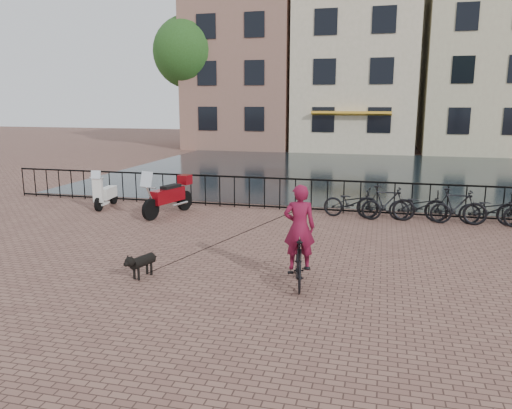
% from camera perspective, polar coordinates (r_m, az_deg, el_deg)
% --- Properties ---
extents(ground, '(100.00, 100.00, 0.00)m').
position_cam_1_polar(ground, '(8.38, -5.20, -12.18)').
color(ground, brown).
rests_on(ground, ground).
extents(canal_water, '(20.00, 20.00, 0.00)m').
position_cam_1_polar(canal_water, '(24.87, 8.20, 3.82)').
color(canal_water, black).
rests_on(canal_water, ground).
extents(railing, '(20.00, 0.05, 1.02)m').
position_cam_1_polar(railing, '(15.69, 4.52, 1.13)').
color(railing, black).
rests_on(railing, ground).
extents(canal_house_left, '(7.50, 9.00, 12.80)m').
position_cam_1_polar(canal_house_left, '(38.67, -0.90, 16.24)').
color(canal_house_left, '#87604F').
rests_on(canal_house_left, ground).
extents(canal_house_mid, '(8.00, 9.50, 11.80)m').
position_cam_1_polar(canal_house_mid, '(37.34, 11.48, 15.40)').
color(canal_house_mid, '#BFB490').
rests_on(canal_house_mid, ground).
extents(canal_house_right, '(7.00, 9.00, 13.30)m').
position_cam_1_polar(canal_house_right, '(37.81, 24.20, 15.73)').
color(canal_house_right, tan).
rests_on(canal_house_right, ground).
extents(tree_far_left, '(5.04, 5.04, 9.27)m').
position_cam_1_polar(tree_far_left, '(36.96, -7.66, 16.86)').
color(tree_far_left, black).
rests_on(tree_far_left, ground).
extents(cyclist, '(0.78, 1.69, 2.23)m').
position_cam_1_polar(cyclist, '(9.29, 4.95, -4.19)').
color(cyclist, black).
rests_on(cyclist, ground).
extents(dog, '(0.47, 0.81, 0.52)m').
position_cam_1_polar(dog, '(10.06, -12.83, -6.68)').
color(dog, black).
rests_on(dog, ground).
extents(motorcycle, '(1.04, 2.10, 1.46)m').
position_cam_1_polar(motorcycle, '(15.21, -10.05, 1.51)').
color(motorcycle, maroon).
rests_on(motorcycle, ground).
extents(scooter, '(0.56, 1.46, 1.32)m').
position_cam_1_polar(scooter, '(16.78, -16.81, 1.89)').
color(scooter, silver).
rests_on(scooter, ground).
extents(parked_bike_0, '(1.79, 0.86, 0.90)m').
position_cam_1_polar(parked_bike_0, '(14.92, 10.95, 0.18)').
color(parked_bike_0, black).
rests_on(parked_bike_0, ground).
extents(parked_bike_1, '(1.68, 0.54, 1.00)m').
position_cam_1_polar(parked_bike_1, '(14.89, 14.60, 0.18)').
color(parked_bike_1, black).
rests_on(parked_bike_1, ground).
extents(parked_bike_2, '(1.76, 0.72, 0.90)m').
position_cam_1_polar(parked_bike_2, '(14.94, 18.23, -0.19)').
color(parked_bike_2, black).
rests_on(parked_bike_2, ground).
extents(parked_bike_3, '(1.71, 0.69, 1.00)m').
position_cam_1_polar(parked_bike_3, '(15.03, 21.86, -0.19)').
color(parked_bike_3, black).
rests_on(parked_bike_3, ground).
extents(parked_bike_4, '(1.77, 0.76, 0.90)m').
position_cam_1_polar(parked_bike_4, '(15.20, 25.39, -0.55)').
color(parked_bike_4, black).
rests_on(parked_bike_4, ground).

